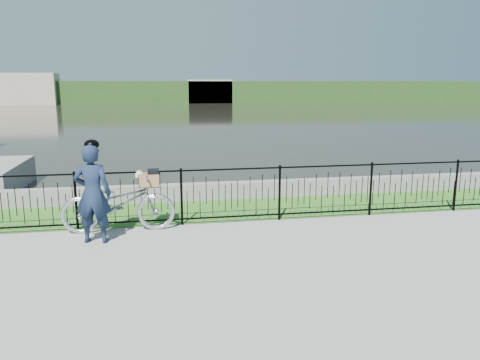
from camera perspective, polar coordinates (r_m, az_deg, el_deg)
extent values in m
plane|color=gray|center=(8.07, 0.78, -8.42)|extent=(120.00, 120.00, 0.00)
cube|color=#326820|center=(10.52, -1.90, -3.58)|extent=(60.00, 2.00, 0.01)
plane|color=black|center=(40.56, -8.14, 7.73)|extent=(120.00, 120.00, 0.00)
cube|color=slate|center=(11.43, -2.63, -1.32)|extent=(60.00, 0.30, 0.40)
cube|color=#26461B|center=(67.46, -9.05, 10.55)|extent=(120.00, 6.00, 3.00)
cube|color=#A89A87|center=(67.51, -24.73, 10.06)|extent=(8.00, 4.00, 4.00)
cube|color=#A89A87|center=(66.37, -3.75, 10.74)|extent=(6.00, 3.00, 3.20)
imported|color=#B2B8BE|center=(9.14, -14.61, -2.75)|extent=(2.11, 0.74, 1.11)
cube|color=black|center=(9.05, -10.99, -0.77)|extent=(0.38, 0.18, 0.02)
cube|color=olive|center=(9.04, -11.00, -0.73)|extent=(0.38, 0.29, 0.01)
cube|color=olive|center=(9.15, -11.02, 0.21)|extent=(0.38, 0.02, 0.26)
cube|color=olive|center=(8.88, -11.04, -0.14)|extent=(0.38, 0.02, 0.26)
cube|color=olive|center=(9.02, -9.86, 0.08)|extent=(0.02, 0.29, 0.26)
cube|color=olive|center=(9.02, -12.19, -0.01)|extent=(0.02, 0.29, 0.26)
cube|color=black|center=(8.99, -10.53, 1.06)|extent=(0.21, 0.30, 0.06)
cube|color=black|center=(9.01, -9.76, 0.24)|extent=(0.02, 0.30, 0.21)
ellipsoid|color=silver|center=(9.02, -11.15, 0.03)|extent=(0.31, 0.22, 0.20)
sphere|color=silver|center=(8.98, -12.15, 0.66)|extent=(0.15, 0.15, 0.15)
sphere|color=silver|center=(8.97, -12.46, 0.44)|extent=(0.07, 0.07, 0.07)
sphere|color=black|center=(8.96, -12.62, 0.39)|extent=(0.02, 0.02, 0.02)
cone|color=#9C5D41|center=(9.03, -12.15, 1.11)|extent=(0.06, 0.08, 0.08)
cone|color=#9C5D41|center=(8.93, -12.04, 0.99)|extent=(0.06, 0.08, 0.08)
imported|color=#142037|center=(8.57, -17.52, -1.62)|extent=(0.70, 0.52, 1.76)
ellipsoid|color=black|center=(8.42, -17.88, 4.10)|extent=(0.26, 0.29, 0.18)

